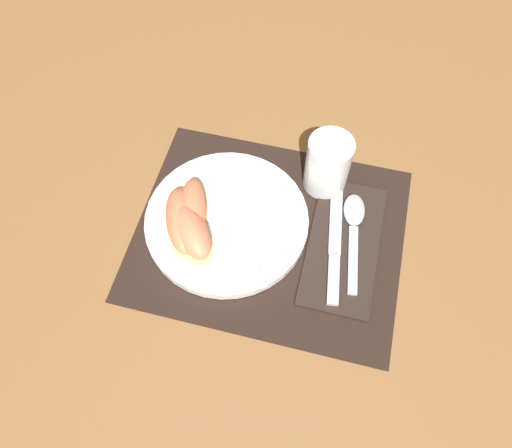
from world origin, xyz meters
TOP-DOWN VIEW (x-y plane):
  - ground_plane at (0.00, 0.00)m, footprint 3.00×3.00m
  - placemat at (0.00, 0.00)m, footprint 0.41×0.34m
  - plate at (-0.07, -0.00)m, footprint 0.25×0.25m
  - juice_glass at (0.07, 0.11)m, footprint 0.07×0.07m
  - napkin at (0.12, 0.01)m, footprint 0.11×0.23m
  - knife at (0.10, -0.00)m, footprint 0.04×0.20m
  - spoon at (0.12, 0.04)m, footprint 0.05×0.17m
  - fork at (-0.05, -0.01)m, footprint 0.13×0.17m
  - citrus_wedge_0 at (-0.12, -0.01)m, footprint 0.07×0.13m
  - citrus_wedge_1 at (-0.13, -0.03)m, footprint 0.10×0.13m
  - citrus_wedge_2 at (-0.11, -0.04)m, footprint 0.11×0.12m

SIDE VIEW (x-z plane):
  - ground_plane at x=0.00m, z-range 0.00..0.00m
  - placemat at x=0.00m, z-range 0.00..0.00m
  - napkin at x=0.12m, z-range 0.00..0.01m
  - knife at x=0.10m, z-range 0.01..0.01m
  - spoon at x=0.12m, z-range 0.01..0.02m
  - plate at x=-0.07m, z-range 0.00..0.02m
  - fork at x=-0.05m, z-range 0.02..0.02m
  - citrus_wedge_0 at x=-0.12m, z-range 0.02..0.06m
  - citrus_wedge_1 at x=-0.13m, z-range 0.02..0.06m
  - citrus_wedge_2 at x=-0.11m, z-range 0.02..0.06m
  - juice_glass at x=0.07m, z-range 0.00..0.10m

